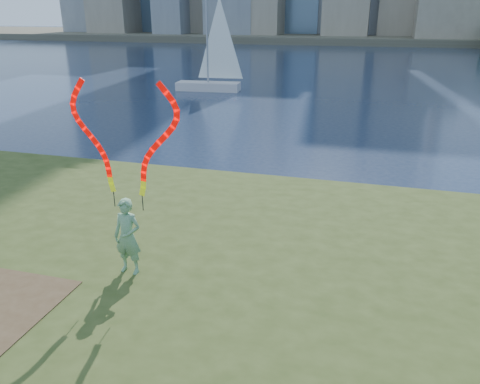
% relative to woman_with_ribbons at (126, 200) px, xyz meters
% --- Properties ---
extents(ground, '(320.00, 320.00, 0.00)m').
position_rel_woman_with_ribbons_xyz_m(ground, '(-0.07, 1.07, -2.25)').
color(ground, '#1A2842').
rests_on(ground, ground).
extents(grassy_knoll, '(20.00, 18.00, 0.80)m').
position_rel_woman_with_ribbons_xyz_m(grassy_knoll, '(-0.07, -1.22, -1.91)').
color(grassy_knoll, '#334117').
rests_on(grassy_knoll, ground).
extents(far_shore, '(320.00, 40.00, 1.20)m').
position_rel_woman_with_ribbons_xyz_m(far_shore, '(-0.07, 96.07, -1.65)').
color(far_shore, '#514C3B').
rests_on(far_shore, ground).
extents(woman_with_ribbons, '(1.99, 0.38, 3.87)m').
position_rel_woman_with_ribbons_xyz_m(woman_with_ribbons, '(0.00, 0.00, 0.00)').
color(woman_with_ribbons, '#23772D').
rests_on(woman_with_ribbons, grassy_knoll).
extents(sailboat, '(4.90, 1.85, 7.37)m').
position_rel_woman_with_ribbons_xyz_m(sailboat, '(-7.27, 25.73, -0.98)').
color(sailboat, silver).
rests_on(sailboat, ground).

